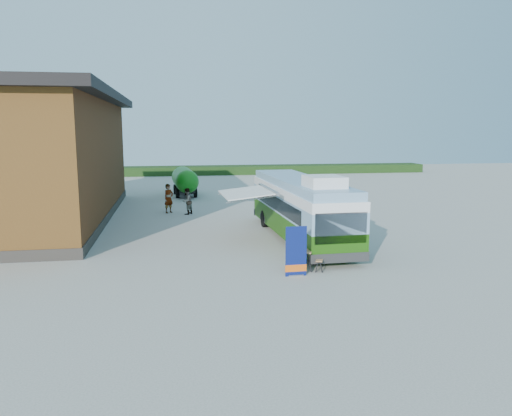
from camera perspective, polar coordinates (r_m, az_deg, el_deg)
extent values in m
plane|color=#BCB7AD|center=(21.87, -2.14, -5.20)|extent=(100.00, 100.00, 0.00)
cube|color=brown|center=(32.03, -23.71, 4.93)|extent=(8.00, 20.00, 7.00)
cube|color=black|center=(32.03, -24.14, 11.63)|extent=(9.60, 21.20, 0.50)
cube|color=#332D28|center=(32.39, -23.34, -0.80)|extent=(8.10, 20.10, 0.50)
cube|color=#264419|center=(60.18, 0.71, 4.42)|extent=(40.00, 3.00, 1.00)
cube|color=#285F0F|center=(24.61, 5.00, -1.62)|extent=(2.68, 11.22, 1.02)
cube|color=#7EA6C5|center=(24.45, 5.03, 0.52)|extent=(2.68, 11.22, 0.84)
cube|color=black|center=(24.60, 2.15, 0.60)|extent=(0.34, 9.29, 0.65)
cube|color=black|center=(25.24, 7.24, 0.75)|extent=(0.34, 9.29, 0.65)
cube|color=white|center=(24.37, 5.05, 1.98)|extent=(2.68, 11.22, 0.42)
cube|color=#7EA6C5|center=(24.32, 5.06, 2.90)|extent=(2.53, 11.03, 0.37)
cube|color=white|center=(20.94, 7.81, 3.01)|extent=(1.54, 1.72, 0.46)
cube|color=black|center=(19.30, 9.67, -2.29)|extent=(2.09, 0.13, 1.21)
cube|color=#2D2D2D|center=(19.61, 9.53, -5.60)|extent=(2.38, 0.28, 0.37)
cube|color=#2D2D2D|center=(29.90, 2.02, -0.41)|extent=(2.38, 0.28, 0.37)
cylinder|color=black|center=(20.91, 5.11, -4.58)|extent=(0.31, 0.94, 0.93)
cylinder|color=black|center=(21.58, 10.44, -4.26)|extent=(0.31, 0.94, 0.93)
cylinder|color=black|center=(27.52, 1.00, -1.23)|extent=(0.31, 0.94, 0.93)
cylinder|color=black|center=(28.04, 5.16, -1.08)|extent=(0.31, 0.94, 0.93)
cube|color=white|center=(23.68, -1.20, 2.04)|extent=(2.31, 3.60, 0.28)
cube|color=#A5A8AD|center=(23.88, 1.41, 2.49)|extent=(0.27, 3.83, 0.15)
cylinder|color=#A5A8AD|center=(22.26, -0.53, 1.33)|extent=(2.30, 0.12, 0.29)
cylinder|color=#A5A8AD|center=(25.12, -1.79, 2.21)|extent=(2.30, 0.12, 0.29)
cube|color=navy|center=(18.40, 4.60, -4.96)|extent=(0.80, 0.06, 1.87)
cube|color=orange|center=(18.57, 4.58, -6.86)|extent=(0.81, 0.06, 0.26)
cube|color=#A5A8AD|center=(18.64, 4.57, -7.67)|extent=(0.57, 0.20, 0.06)
cylinder|color=#A5A8AD|center=(18.42, 4.59, -4.95)|extent=(0.02, 0.02, 1.87)
cube|color=#B08053|center=(19.49, 5.74, -4.75)|extent=(0.89, 1.29, 0.04)
cube|color=#B08053|center=(19.62, 4.13, -5.53)|extent=(0.66, 1.21, 0.04)
cube|color=#B08053|center=(19.52, 7.33, -5.66)|extent=(0.66, 1.21, 0.04)
cube|color=black|center=(19.12, 5.04, -6.18)|extent=(0.06, 0.06, 0.74)
cube|color=black|center=(19.09, 6.11, -6.22)|extent=(0.06, 0.06, 0.74)
cube|color=black|center=(20.08, 5.35, -5.44)|extent=(0.06, 0.06, 0.74)
cube|color=black|center=(20.05, 6.37, -5.48)|extent=(0.06, 0.06, 0.74)
imported|color=#999999|center=(32.57, -9.95, 1.09)|extent=(0.81, 0.78, 1.88)
imported|color=#999999|center=(31.85, -7.91, 0.76)|extent=(0.99, 1.03, 1.66)
cylinder|color=#167B16|center=(40.75, -8.15, 3.29)|extent=(2.06, 4.10, 1.80)
sphere|color=#167B16|center=(38.77, -7.87, 3.01)|extent=(1.80, 1.80, 1.80)
sphere|color=#167B16|center=(42.73, -8.39, 3.55)|extent=(1.80, 1.80, 1.80)
cube|color=black|center=(40.84, -8.12, 2.18)|extent=(1.47, 4.26, 0.20)
cube|color=black|center=(38.28, -7.76, 1.65)|extent=(0.20, 1.20, 0.10)
cylinder|color=black|center=(39.61, -8.96, 1.73)|extent=(0.30, 0.81, 0.80)
cylinder|color=black|center=(39.74, -6.95, 1.80)|extent=(0.30, 0.81, 0.80)
cylinder|color=black|center=(41.98, -9.22, 2.13)|extent=(0.30, 0.81, 0.80)
cylinder|color=black|center=(42.11, -7.32, 2.20)|extent=(0.30, 0.81, 0.80)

